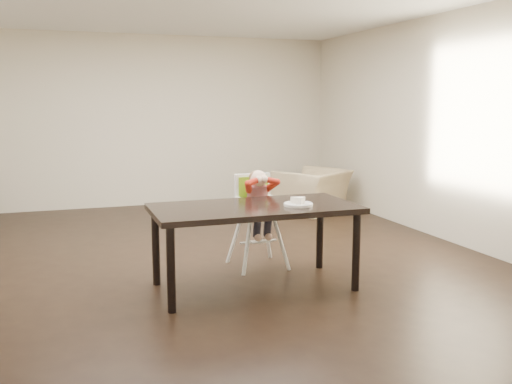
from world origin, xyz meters
TOP-DOWN VIEW (x-y plane):
  - ground at (0.00, 0.00)m, footprint 7.00×7.00m
  - room_walls at (0.00, 0.00)m, footprint 6.02×7.02m
  - dining_table at (0.24, -1.01)m, footprint 1.80×0.90m
  - high_chair at (0.48, -0.36)m, footprint 0.43×0.43m
  - plate at (0.60, -1.13)m, footprint 0.34×0.34m
  - armchair at (2.20, 2.03)m, footprint 1.18×1.08m

SIDE VIEW (x-z plane):
  - ground at x=0.00m, z-range 0.00..0.00m
  - armchair at x=2.20m, z-range 0.00..0.86m
  - dining_table at x=0.24m, z-range 0.30..1.05m
  - high_chair at x=0.48m, z-range 0.20..1.19m
  - plate at x=0.60m, z-range 0.74..0.81m
  - room_walls at x=0.00m, z-range 0.50..3.21m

